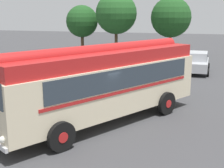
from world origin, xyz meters
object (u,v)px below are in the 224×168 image
(car_mid_left, at_px, (166,60))
(car_mid_right, at_px, (197,62))
(car_near_left, at_px, (132,59))
(vintage_bus, at_px, (102,81))

(car_mid_left, bearing_deg, car_mid_right, -13.89)
(car_near_left, distance_m, car_mid_right, 5.48)
(car_near_left, bearing_deg, vintage_bus, -83.19)
(vintage_bus, height_order, car_mid_left, vintage_bus)
(vintage_bus, bearing_deg, car_near_left, 96.81)
(vintage_bus, distance_m, car_mid_left, 13.81)
(car_mid_left, distance_m, car_mid_right, 2.62)
(vintage_bus, bearing_deg, car_mid_right, 73.51)
(vintage_bus, xyz_separation_m, car_near_left, (-1.60, 13.40, -1.05))
(car_mid_left, height_order, car_mid_right, same)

